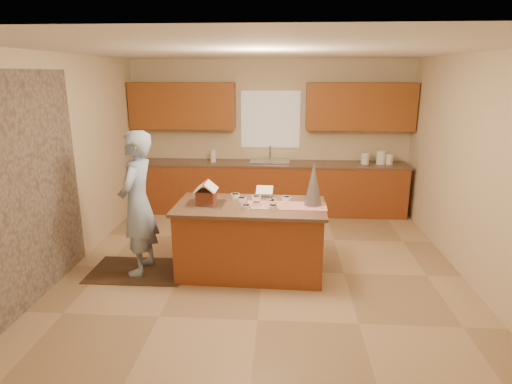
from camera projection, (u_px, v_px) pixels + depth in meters
The scene contains 28 objects.
floor at pixel (263, 271), 5.51m from camera, with size 5.50×5.50×0.00m, color tan.
ceiling at pixel (264, 50), 4.79m from camera, with size 5.50×5.50×0.00m, color silver.
wall_back at pixel (270, 136), 7.79m from camera, with size 5.50×5.50×0.00m, color beige.
wall_front at pixel (241, 270), 2.50m from camera, with size 5.50×5.50×0.00m, color beige.
wall_left at pixel (62, 166), 5.30m from camera, with size 5.50×5.50×0.00m, color beige.
wall_right at pixel (477, 171), 4.99m from camera, with size 5.50×5.50×0.00m, color beige.
stone_accent at pixel (27, 191), 4.56m from camera, with size 2.50×2.50×0.00m, color gray.
window_curtain at pixel (270, 120), 7.68m from camera, with size 1.05×0.03×1.00m, color white.
back_counter_base at pixel (269, 189), 7.75m from camera, with size 4.80×0.60×0.88m, color brown.
back_counter_top at pixel (270, 164), 7.62m from camera, with size 4.85×0.63×0.04m, color brown.
upper_cabinet_left at pixel (183, 106), 7.57m from camera, with size 1.85×0.35×0.80m, color #955120.
upper_cabinet_right at pixel (360, 107), 7.38m from camera, with size 1.85×0.35×0.80m, color #955120.
sink at pixel (270, 164), 7.63m from camera, with size 0.70×0.45×0.12m, color silver.
faucet at pixel (270, 153), 7.75m from camera, with size 0.03×0.03×0.28m, color silver.
island_base at pixel (250, 240), 5.38m from camera, with size 1.76×0.88×0.86m, color brown.
island_top at pixel (250, 206), 5.26m from camera, with size 1.84×0.96×0.04m, color brown.
table_runner at pixel (286, 206), 5.22m from camera, with size 0.98×0.35×0.01m, color #B4170C.
baking_tray at pixel (206, 204), 5.25m from camera, with size 0.45×0.33×0.02m, color silver.
cookbook at pixel (264, 190), 5.57m from camera, with size 0.21×0.02×0.18m, color white.
tinsel_tree at pixel (313, 184), 5.16m from camera, with size 0.21×0.21×0.54m, color #BABAC7.
rug at pixel (139, 271), 5.51m from camera, with size 1.22×0.79×0.01m, color black.
boy at pixel (138, 204), 5.27m from camera, with size 0.65×0.43×1.79m, color #91AACE.
canister_a at pixel (365, 158), 7.49m from camera, with size 0.14×0.14×0.20m, color white.
canister_b at pixel (381, 157), 7.47m from camera, with size 0.16×0.16×0.23m, color white.
canister_c at pixel (389, 159), 7.47m from camera, with size 0.13×0.13×0.18m, color white.
paper_towel at pixel (213, 156), 7.65m from camera, with size 0.10×0.10×0.22m, color white.
gingerbread_house at pixel (206, 195), 5.22m from camera, with size 0.27×0.28×0.28m.
candy_bowls at pixel (258, 201), 5.30m from camera, with size 0.77×0.59×0.05m.
Camera 1 is at (0.23, -5.03, 2.46)m, focal length 30.09 mm.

